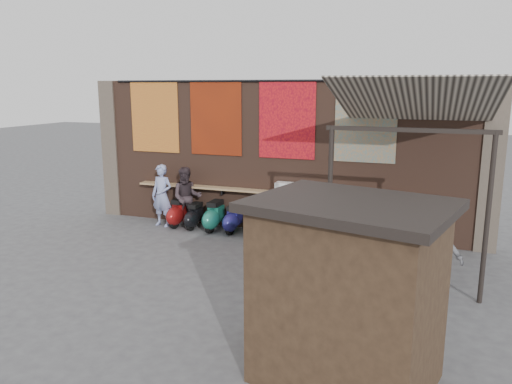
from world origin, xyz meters
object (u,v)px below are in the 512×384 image
scooter_stool_0 (179,213)px  scooter_stool_4 (255,221)px  scooter_stool_1 (194,216)px  scooter_stool_2 (214,216)px  diner_right (187,198)px  scooter_stool_3 (233,219)px  shopper_grey (440,242)px  scooter_stool_6 (294,224)px  shopper_tan (320,230)px  shelf_box (286,188)px  scooter_stool_7 (318,226)px  shopper_navy (410,247)px  market_stall (347,298)px  scooter_stool_5 (276,223)px  diner_left (162,195)px

scooter_stool_0 → scooter_stool_4: scooter_stool_0 is taller
scooter_stool_1 → scooter_stool_2: 0.59m
scooter_stool_2 → diner_right: size_ratio=0.50×
scooter_stool_3 → shopper_grey: 5.51m
scooter_stool_6 → shopper_tan: size_ratio=0.45×
shelf_box → scooter_stool_7: bearing=-16.6°
diner_right → scooter_stool_0: bearing=150.3°
shopper_navy → market_stall: (-0.59, -3.45, 0.32)m
scooter_stool_1 → market_stall: 7.84m
shopper_tan → scooter_stool_2: bearing=97.1°
market_stall → shopper_grey: bearing=87.8°
scooter_stool_1 → shopper_grey: size_ratio=0.43×
scooter_stool_2 → scooter_stool_6: scooter_stool_2 is taller
scooter_stool_0 → diner_right: 0.54m
scooter_stool_1 → scooter_stool_5: (2.33, 0.06, 0.02)m
shopper_navy → shopper_tan: size_ratio=0.94×
scooter_stool_3 → shopper_navy: size_ratio=0.46×
scooter_stool_2 → shopper_grey: (5.73, -1.88, 0.45)m
shopper_navy → scooter_stool_5: bearing=-59.9°
scooter_stool_5 → shopper_tan: (1.62, -2.05, 0.53)m
scooter_stool_1 → scooter_stool_6: 2.85m
scooter_stool_4 → shopper_grey: shopper_grey is taller
scooter_stool_2 → shopper_tan: bearing=-30.8°
shelf_box → scooter_stool_3: (-1.37, -0.33, -0.89)m
scooter_stool_2 → market_stall: size_ratio=0.36×
scooter_stool_1 → shopper_grey: (6.32, -1.86, 0.50)m
diner_left → diner_right: diner_left is taller
shelf_box → scooter_stool_1: shelf_box is taller
scooter_stool_2 → market_stall: 7.47m
scooter_stool_4 → scooter_stool_2: bearing=179.9°
scooter_stool_1 → scooter_stool_4: bearing=0.5°
shelf_box → market_stall: market_stall is taller
scooter_stool_5 → market_stall: size_ratio=0.33×
scooter_stool_0 → diner_right: (0.29, -0.02, 0.46)m
diner_left → shopper_grey: 7.50m
scooter_stool_2 → scooter_stool_1: bearing=-178.3°
scooter_stool_6 → scooter_stool_4: bearing=-179.8°
shelf_box → scooter_stool_2: 2.14m
scooter_stool_2 → scooter_stool_7: size_ratio=1.06×
scooter_stool_2 → shopper_grey: 6.05m
scooter_stool_1 → shopper_tan: size_ratio=0.40×
diner_right → shopper_tan: size_ratio=0.94×
scooter_stool_2 → scooter_stool_0: bearing=178.3°
scooter_stool_3 → shopper_tan: shopper_tan is taller
market_stall → scooter_stool_2: bearing=142.0°
scooter_stool_3 → shopper_tan: bearing=-35.4°
scooter_stool_6 → shopper_navy: 3.81m
scooter_stool_4 → market_stall: size_ratio=0.35×
scooter_stool_2 → market_stall: market_stall is taller
scooter_stool_1 → diner_right: bearing=173.0°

